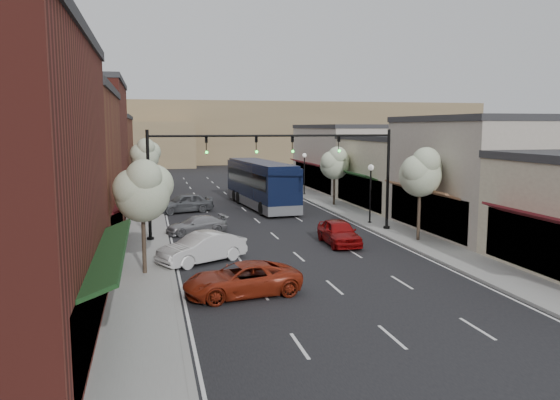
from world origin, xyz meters
TOP-DOWN VIEW (x-y plane):
  - ground at (0.00, 0.00)m, footprint 160.00×160.00m
  - sidewalk_left at (-8.40, 18.50)m, footprint 2.80×73.00m
  - sidewalk_right at (8.40, 18.50)m, footprint 2.80×73.00m
  - curb_left at (-7.00, 18.50)m, footprint 0.25×73.00m
  - curb_right at (7.00, 18.50)m, footprint 0.25×73.00m
  - bldg_left_midnear at (-14.23, 6.00)m, footprint 10.14×14.10m
  - bldg_left_midfar at (-14.24, 20.00)m, footprint 10.14×14.10m
  - bldg_left_far at (-14.22, 36.00)m, footprint 10.14×18.10m
  - bldg_right_midnear at (13.72, 6.00)m, footprint 9.14×12.10m
  - bldg_right_midfar at (13.70, 18.00)m, footprint 9.14×12.10m
  - bldg_right_far at (13.71, 32.00)m, footprint 9.14×16.10m
  - hill_far at (0.00, 90.00)m, footprint 120.00×30.00m
  - hill_near at (-25.00, 78.00)m, footprint 50.00×20.00m
  - signal_mast_right at (5.62, 8.00)m, footprint 8.22×0.46m
  - signal_mast_left at (-5.62, 8.00)m, footprint 8.22×0.46m
  - tree_right_near at (8.35, 3.94)m, footprint 2.85×2.65m
  - tree_right_far at (8.35, 19.94)m, footprint 2.85×2.65m
  - tree_left_near at (-8.25, -0.06)m, footprint 2.85×2.65m
  - tree_left_far at (-8.25, 25.94)m, footprint 2.85×2.65m
  - lamp_post_near at (7.80, 10.50)m, footprint 0.44×0.44m
  - lamp_post_far at (7.80, 28.00)m, footprint 0.44×0.44m
  - coach_bus at (1.74, 21.00)m, footprint 4.13×13.60m
  - red_hatchback at (3.23, 4.47)m, footprint 1.94×4.57m
  - parked_car_a at (-4.23, -4.15)m, footprint 5.31×2.98m
  - parked_car_b at (-5.35, 1.95)m, footprint 5.06×3.79m
  - parked_car_c at (-4.95, 9.93)m, footprint 4.43×2.60m
  - parked_car_d at (-5.15, 19.43)m, footprint 5.11×3.13m

SIDE VIEW (x-z plane):
  - ground at x=0.00m, z-range 0.00..0.00m
  - curb_left at x=-7.00m, z-range -0.01..0.16m
  - curb_right at x=7.00m, z-range -0.01..0.16m
  - sidewalk_left at x=-8.40m, z-range 0.00..0.15m
  - sidewalk_right at x=8.40m, z-range 0.00..0.15m
  - parked_car_c at x=-4.95m, z-range 0.00..1.20m
  - parked_car_a at x=-4.23m, z-range 0.00..1.40m
  - red_hatchback at x=3.23m, z-range 0.00..1.54m
  - parked_car_b at x=-5.35m, z-range 0.00..1.59m
  - parked_car_d at x=-5.15m, z-range 0.00..1.62m
  - coach_bus at x=1.74m, z-range 0.07..4.16m
  - lamp_post_near at x=7.80m, z-range 0.79..5.23m
  - lamp_post_far at x=7.80m, z-range 0.79..5.23m
  - bldg_right_midfar at x=13.70m, z-range -0.03..6.37m
  - bldg_right_far at x=13.71m, z-range -0.04..7.36m
  - bldg_right_midnear at x=13.72m, z-range -0.04..7.86m
  - tree_right_far at x=8.35m, z-range 1.28..6.70m
  - hill_near at x=-25.00m, z-range 0.00..8.00m
  - bldg_left_far at x=-14.22m, z-range -0.04..8.36m
  - tree_left_near at x=-8.25m, z-range 1.38..7.07m
  - tree_right_near at x=8.35m, z-range 1.47..7.43m
  - tree_left_far at x=-8.25m, z-range 1.54..7.67m
  - signal_mast_right at x=5.62m, z-range 1.12..8.12m
  - signal_mast_left at x=-5.62m, z-range 1.12..8.12m
  - bldg_left_midnear at x=-14.23m, z-range -0.04..9.36m
  - bldg_left_midfar at x=-14.24m, z-range -0.05..10.85m
  - hill_far at x=0.00m, z-range 0.00..12.00m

